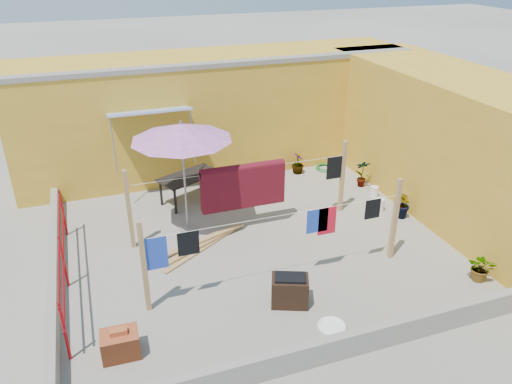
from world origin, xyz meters
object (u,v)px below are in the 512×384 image
water_jug_b (379,205)px  white_basin (332,327)px  patio_umbrella (181,133)px  green_hose (325,168)px  water_jug_a (374,192)px  brazier (290,290)px  brick_stack (120,344)px  outdoor_table (189,178)px  plant_back_a (248,178)px

water_jug_b → white_basin: bearing=-131.8°
patio_umbrella → green_hose: (4.53, 2.07, -2.30)m
white_basin → water_jug_a: water_jug_a is taller
brazier → water_jug_a: bearing=40.9°
brick_stack → brazier: brazier is taller
outdoor_table → plant_back_a: (1.60, 0.09, -0.28)m
outdoor_table → brazier: (0.79, -4.62, -0.35)m
water_jug_a → plant_back_a: 3.30m
water_jug_a → water_jug_b: water_jug_b is taller
water_jug_b → green_hose: size_ratio=0.65×
patio_umbrella → water_jug_b: patio_umbrella is taller
brick_stack → patio_umbrella: bearing=62.3°
green_hose → water_jug_a: bearing=-78.9°
brazier → white_basin: size_ratio=1.57×
brick_stack → brazier: 3.03m
patio_umbrella → outdoor_table: (0.38, 1.40, -1.70)m
brazier → water_jug_a: 4.98m
plant_back_a → brick_stack: bearing=-127.4°
brazier → water_jug_a: (3.76, 3.26, -0.15)m
brazier → water_jug_b: brazier is taller
brazier → plant_back_a: bearing=80.3°
brazier → water_jug_b: (3.46, 2.54, -0.13)m
outdoor_table → plant_back_a: 1.62m
white_basin → plant_back_a: bearing=85.9°
brazier → brick_stack: bearing=-174.5°
white_basin → water_jug_a: 5.32m
white_basin → water_jug_a: (3.35, 4.13, 0.09)m
outdoor_table → green_hose: bearing=9.2°
green_hose → plant_back_a: (-2.56, -0.58, 0.32)m
water_jug_a → green_hose: size_ratio=0.56×
outdoor_table → green_hose: 4.25m
brick_stack → water_jug_b: bearing=23.6°
water_jug_b → patio_umbrella: bearing=171.7°
white_basin → green_hose: 6.83m
outdoor_table → plant_back_a: size_ratio=2.34×
brazier → white_basin: (0.41, -0.87, -0.24)m
outdoor_table → brick_stack: (-2.22, -4.91, -0.42)m
brick_stack → water_jug_a: (6.78, 3.56, -0.08)m
outdoor_table → green_hose: outdoor_table is taller
white_basin → water_jug_b: 4.58m
water_jug_b → plant_back_a: size_ratio=0.50×
water_jug_a → green_hose: 2.07m
plant_back_a → water_jug_a: bearing=-26.0°
patio_umbrella → plant_back_a: (1.97, 1.48, -1.98)m
outdoor_table → green_hose: size_ratio=3.04×
white_basin → water_jug_b: bearing=48.2°
water_jug_a → white_basin: bearing=-129.0°
patio_umbrella → brazier: 3.99m
patio_umbrella → water_jug_a: (4.93, 0.04, -2.20)m
water_jug_b → green_hose: bearing=92.0°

